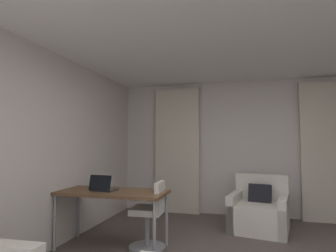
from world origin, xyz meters
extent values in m
cube|color=silver|center=(0.00, 3.03, 1.30)|extent=(5.12, 0.06, 2.60)
cube|color=silver|center=(-2.53, 0.00, 1.30)|extent=(0.06, 6.12, 2.60)
cube|color=white|center=(0.00, 0.00, 2.63)|extent=(5.12, 6.12, 0.06)
cube|color=beige|center=(-1.38, 2.90, 1.25)|extent=(0.90, 0.06, 2.50)
cube|color=beige|center=(1.38, 2.90, 1.25)|extent=(0.90, 0.06, 2.50)
cube|color=silver|center=(0.15, 2.13, 0.22)|extent=(1.01, 1.02, 0.43)
cube|color=silver|center=(0.22, 2.49, 0.64)|extent=(0.87, 0.30, 0.43)
cube|color=silver|center=(0.52, 2.06, 0.29)|extent=(0.28, 0.88, 0.57)
cube|color=silver|center=(-0.21, 2.20, 0.29)|extent=(0.28, 0.88, 0.57)
cube|color=black|center=(0.18, 2.26, 0.53)|extent=(0.39, 0.27, 0.37)
cube|color=brown|center=(-1.78, 0.83, 0.73)|extent=(1.46, 0.64, 0.04)
cylinder|color=#99999E|center=(-2.46, 1.10, 0.35)|extent=(0.04, 0.04, 0.71)
cylinder|color=#99999E|center=(-1.10, 1.10, 0.35)|extent=(0.04, 0.04, 0.71)
cylinder|color=#99999E|center=(-2.46, 0.56, 0.35)|extent=(0.04, 0.04, 0.71)
cylinder|color=#99999E|center=(-1.10, 0.56, 0.35)|extent=(0.04, 0.04, 0.71)
cylinder|color=gray|center=(-1.32, 0.93, 0.23)|extent=(0.06, 0.06, 0.46)
cylinder|color=gray|center=(-1.32, 0.93, 0.02)|extent=(0.48, 0.48, 0.04)
cube|color=silver|center=(-1.32, 0.93, 0.50)|extent=(0.42, 0.42, 0.08)
cube|color=silver|center=(-1.15, 0.93, 0.71)|extent=(0.08, 0.36, 0.34)
cube|color=#2D2D33|center=(-1.89, 0.83, 0.76)|extent=(0.34, 0.24, 0.02)
cube|color=black|center=(-1.90, 0.72, 0.87)|extent=(0.32, 0.08, 0.20)
camera|label=1|loc=(-0.06, -2.65, 1.39)|focal=29.98mm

